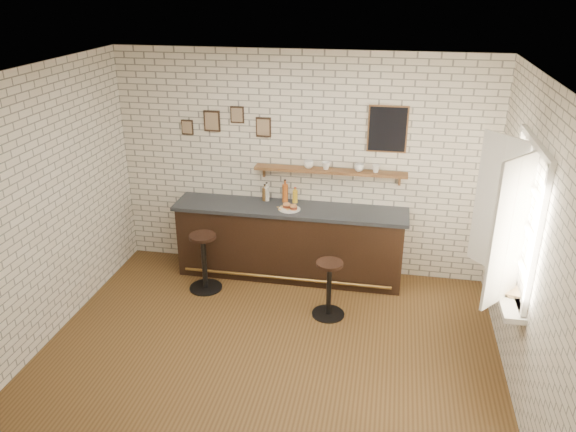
% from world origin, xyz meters
% --- Properties ---
extents(ground, '(5.00, 5.00, 0.00)m').
position_xyz_m(ground, '(0.00, 0.00, 0.00)').
color(ground, brown).
rests_on(ground, ground).
extents(bar_counter, '(3.10, 0.65, 1.01)m').
position_xyz_m(bar_counter, '(-0.10, 1.70, 0.51)').
color(bar_counter, black).
rests_on(bar_counter, ground).
extents(sandwich_plate, '(0.28, 0.28, 0.01)m').
position_xyz_m(sandwich_plate, '(-0.09, 1.62, 1.02)').
color(sandwich_plate, white).
rests_on(sandwich_plate, bar_counter).
extents(ciabatta_sandwich, '(0.23, 0.16, 0.07)m').
position_xyz_m(ciabatta_sandwich, '(-0.08, 1.62, 1.06)').
color(ciabatta_sandwich, tan).
rests_on(ciabatta_sandwich, sandwich_plate).
extents(potato_chips, '(0.26, 0.18, 0.00)m').
position_xyz_m(potato_chips, '(-0.12, 1.62, 1.02)').
color(potato_chips, '#ECB953').
rests_on(potato_chips, sandwich_plate).
extents(bitters_bottle_brown, '(0.07, 0.07, 0.23)m').
position_xyz_m(bitters_bottle_brown, '(-0.47, 1.88, 1.10)').
color(bitters_bottle_brown, brown).
rests_on(bitters_bottle_brown, bar_counter).
extents(bitters_bottle_white, '(0.07, 0.07, 0.26)m').
position_xyz_m(bitters_bottle_white, '(-0.45, 1.88, 1.12)').
color(bitters_bottle_white, beige).
rests_on(bitters_bottle_white, bar_counter).
extents(bitters_bottle_amber, '(0.08, 0.08, 0.32)m').
position_xyz_m(bitters_bottle_amber, '(-0.20, 1.88, 1.14)').
color(bitters_bottle_amber, '#AC501B').
rests_on(bitters_bottle_amber, bar_counter).
extents(condiment_bottle_yellow, '(0.07, 0.07, 0.22)m').
position_xyz_m(condiment_bottle_yellow, '(-0.06, 1.88, 1.10)').
color(condiment_bottle_yellow, gold).
rests_on(condiment_bottle_yellow, bar_counter).
extents(bar_stool_left, '(0.45, 0.45, 0.78)m').
position_xyz_m(bar_stool_left, '(-1.12, 1.13, 0.42)').
color(bar_stool_left, black).
rests_on(bar_stool_left, ground).
extents(bar_stool_right, '(0.40, 0.40, 0.72)m').
position_xyz_m(bar_stool_right, '(0.55, 0.80, 0.39)').
color(bar_stool_right, black).
rests_on(bar_stool_right, ground).
extents(wall_shelf, '(2.00, 0.18, 0.18)m').
position_xyz_m(wall_shelf, '(0.40, 1.90, 1.48)').
color(wall_shelf, brown).
rests_on(wall_shelf, ground).
extents(shelf_cup_a, '(0.15, 0.15, 0.10)m').
position_xyz_m(shelf_cup_a, '(0.12, 1.90, 1.55)').
color(shelf_cup_a, white).
rests_on(shelf_cup_a, wall_shelf).
extents(shelf_cup_b, '(0.15, 0.15, 0.10)m').
position_xyz_m(shelf_cup_b, '(0.34, 1.90, 1.55)').
color(shelf_cup_b, white).
rests_on(shelf_cup_b, wall_shelf).
extents(shelf_cup_c, '(0.13, 0.13, 0.10)m').
position_xyz_m(shelf_cup_c, '(0.77, 1.90, 1.55)').
color(shelf_cup_c, white).
rests_on(shelf_cup_c, wall_shelf).
extents(shelf_cup_d, '(0.13, 0.13, 0.09)m').
position_xyz_m(shelf_cup_d, '(0.99, 1.90, 1.55)').
color(shelf_cup_d, white).
rests_on(shelf_cup_d, wall_shelf).
extents(back_wall_decor, '(2.96, 0.02, 0.56)m').
position_xyz_m(back_wall_decor, '(0.23, 1.98, 2.05)').
color(back_wall_decor, black).
rests_on(back_wall_decor, ground).
extents(window_sill, '(0.20, 1.35, 0.06)m').
position_xyz_m(window_sill, '(2.40, 0.30, 0.90)').
color(window_sill, white).
rests_on(window_sill, ground).
extents(casement_window, '(0.40, 1.30, 1.56)m').
position_xyz_m(casement_window, '(2.36, 0.30, 1.65)').
color(casement_window, white).
rests_on(casement_window, ground).
extents(book_lower, '(0.16, 0.22, 0.02)m').
position_xyz_m(book_lower, '(2.38, 0.10, 0.94)').
color(book_lower, tan).
rests_on(book_lower, window_sill).
extents(book_upper, '(0.19, 0.23, 0.02)m').
position_xyz_m(book_upper, '(2.38, 0.11, 0.96)').
color(book_upper, tan).
rests_on(book_upper, book_lower).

